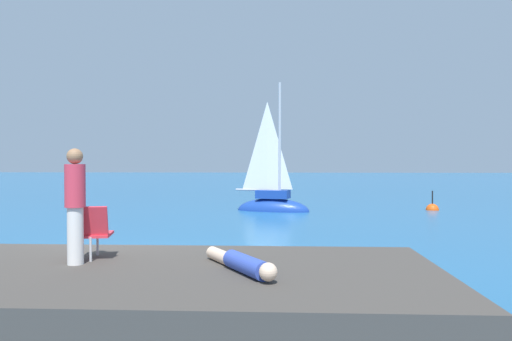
{
  "coord_description": "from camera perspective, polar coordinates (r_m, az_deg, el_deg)",
  "views": [
    {
      "loc": [
        3.05,
        -9.41,
        2.15
      ],
      "look_at": [
        2.21,
        8.4,
        1.8
      ],
      "focal_mm": 33.03,
      "sensor_mm": 36.0,
      "label": 1
    }
  ],
  "objects": [
    {
      "name": "ground_plane",
      "position": [
        10.12,
        -15.17,
        -11.16
      ],
      "size": [
        160.0,
        160.0,
        0.0
      ],
      "primitive_type": "plane",
      "color": "#236093"
    },
    {
      "name": "shore_ledge",
      "position": [
        6.7,
        -13.14,
        -14.44
      ],
      "size": [
        7.94,
        3.52,
        0.71
      ],
      "primitive_type": "cube",
      "rotation": [
        0.0,
        0.0,
        -0.0
      ],
      "color": "#423D38",
      "rests_on": "ground"
    },
    {
      "name": "boulder_seaward",
      "position": [
        8.09,
        7.1,
        -14.27
      ],
      "size": [
        1.19,
        1.22,
        0.65
      ],
      "primitive_type": "cube",
      "rotation": [
        0.19,
        -0.02,
        0.93
      ],
      "color": "#424032",
      "rests_on": "ground"
    },
    {
      "name": "boulder_inland",
      "position": [
        8.34,
        -4.86,
        -13.8
      ],
      "size": [
        1.5,
        1.36,
        0.89
      ],
      "primitive_type": "cube",
      "rotation": [
        -0.07,
        -0.16,
        2.79
      ],
      "color": "#473D32",
      "rests_on": "ground"
    },
    {
      "name": "sailboat_near",
      "position": [
        20.37,
        2.02,
        -4.0
      ],
      "size": [
        3.36,
        1.86,
        6.07
      ],
      "rotation": [
        0.0,
        0.0,
        6.03
      ],
      "color": "#193D99",
      "rests_on": "ground"
    },
    {
      "name": "person_sunbather",
      "position": [
        6.24,
        -1.74,
        -11.15
      ],
      "size": [
        1.05,
        1.56,
        0.25
      ],
      "rotation": [
        0.0,
        0.0,
        2.12
      ],
      "color": "#334CB2",
      "rests_on": "shore_ledge"
    },
    {
      "name": "person_standing",
      "position": [
        7.04,
        -21.05,
        -3.64
      ],
      "size": [
        0.28,
        0.28,
        1.62
      ],
      "rotation": [
        0.0,
        0.0,
        1.71
      ],
      "color": "white",
      "rests_on": "shore_ledge"
    },
    {
      "name": "beach_chair",
      "position": [
        7.34,
        -19.17,
        -6.76
      ],
      "size": [
        0.57,
        0.67,
        0.8
      ],
      "rotation": [
        0.0,
        0.0,
        1.74
      ],
      "color": "#E03342",
      "rests_on": "shore_ledge"
    },
    {
      "name": "marker_buoy",
      "position": [
        22.16,
        20.57,
        -4.49
      ],
      "size": [
        0.56,
        0.56,
        1.13
      ],
      "color": "#EA5114",
      "rests_on": "ground"
    }
  ]
}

